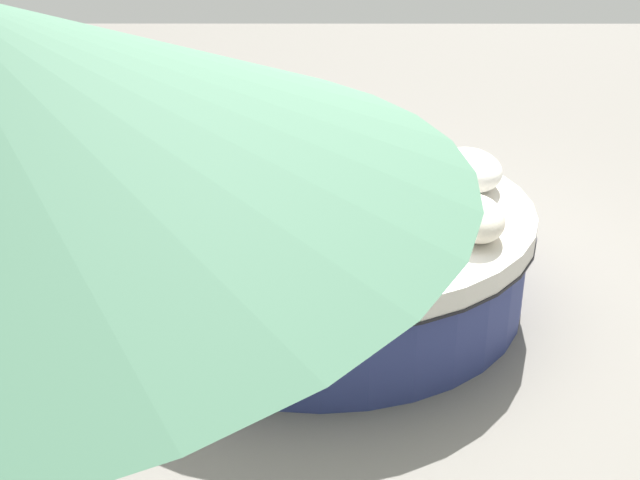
{
  "coord_description": "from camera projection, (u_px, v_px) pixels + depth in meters",
  "views": [
    {
      "loc": [
        4.23,
        0.01,
        2.34
      ],
      "look_at": [
        0.0,
        0.0,
        0.34
      ],
      "focal_mm": 47.04,
      "sensor_mm": 36.0,
      "label": 1
    }
  ],
  "objects": [
    {
      "name": "throw_pillow_1",
      "position": [
        372.0,
        252.0,
        3.84
      ],
      "size": [
        0.46,
        0.31,
        0.17
      ],
      "primitive_type": "ellipsoid",
      "color": "silver",
      "rests_on": "round_bed"
    },
    {
      "name": "throw_pillow_2",
      "position": [
        475.0,
        218.0,
        4.16
      ],
      "size": [
        0.45,
        0.29,
        0.19
      ],
      "primitive_type": "ellipsoid",
      "color": "silver",
      "rests_on": "round_bed"
    },
    {
      "name": "throw_pillow_0",
      "position": [
        235.0,
        251.0,
        3.87
      ],
      "size": [
        0.52,
        0.3,
        0.14
      ],
      "primitive_type": "ellipsoid",
      "color": "beige",
      "rests_on": "round_bed"
    },
    {
      "name": "ground_plane",
      "position": [
        320.0,
        293.0,
        4.83
      ],
      "size": [
        16.0,
        16.0,
        0.0
      ],
      "primitive_type": "plane",
      "color": "gray"
    },
    {
      "name": "round_bed",
      "position": [
        320.0,
        248.0,
        4.7
      ],
      "size": [
        2.34,
        2.34,
        0.57
      ],
      "color": "navy",
      "rests_on": "ground_plane"
    },
    {
      "name": "throw_pillow_3",
      "position": [
        468.0,
        170.0,
        4.76
      ],
      "size": [
        0.52,
        0.38,
        0.2
      ],
      "primitive_type": "ellipsoid",
      "color": "white",
      "rests_on": "round_bed"
    }
  ]
}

